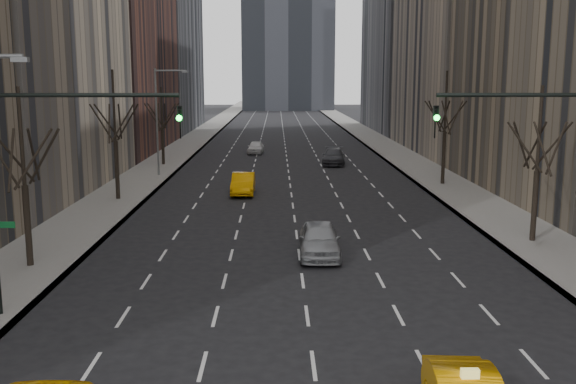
{
  "coord_description": "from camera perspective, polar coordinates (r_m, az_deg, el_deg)",
  "views": [
    {
      "loc": [
        -1.06,
        -9.6,
        8.29
      ],
      "look_at": [
        -0.58,
        17.43,
        3.5
      ],
      "focal_mm": 40.0,
      "sensor_mm": 36.0,
      "label": 1
    }
  ],
  "objects": [
    {
      "name": "tree_rw_b",
      "position": [
        34.5,
        21.25,
        1.75
      ],
      "size": [
        3.36,
        3.5,
        7.82
      ],
      "color": "black",
      "rests_on": "ground"
    },
    {
      "name": "far_car_white",
      "position": [
        72.1,
        -2.88,
        3.99
      ],
      "size": [
        1.93,
        4.22,
        1.4
      ],
      "primitive_type": "imported",
      "rotation": [
        0.0,
        0.0,
        -0.07
      ],
      "color": "silver",
      "rests_on": "ground"
    },
    {
      "name": "tree_lw_c",
      "position": [
        45.16,
        -15.08,
        4.3
      ],
      "size": [
        3.36,
        3.5,
        8.74
      ],
      "color": "black",
      "rests_on": "ground"
    },
    {
      "name": "tree_lw_b",
      "position": [
        30.04,
        -22.36,
        0.53
      ],
      "size": [
        3.36,
        3.5,
        7.82
      ],
      "color": "black",
      "rests_on": "ground"
    },
    {
      "name": "silver_sedan_ahead",
      "position": [
        30.4,
        2.8,
        -4.22
      ],
      "size": [
        2.04,
        4.77,
        1.61
      ],
      "primitive_type": "imported",
      "rotation": [
        0.0,
        0.0,
        -0.03
      ],
      "color": "gray",
      "rests_on": "ground"
    },
    {
      "name": "sidewalk_right",
      "position": [
        81.13,
        8.45,
        4.13
      ],
      "size": [
        4.5,
        320.0,
        0.15
      ],
      "primitive_type": "cube",
      "color": "slate",
      "rests_on": "ground"
    },
    {
      "name": "far_taxi",
      "position": [
        46.75,
        -4.0,
        0.75
      ],
      "size": [
        1.63,
        4.63,
        1.52
      ],
      "primitive_type": "imported",
      "rotation": [
        0.0,
        0.0,
        -0.0
      ],
      "color": "#F39E05",
      "rests_on": "ground"
    },
    {
      "name": "traffic_mast_left",
      "position": [
        23.22,
        -21.3,
        2.43
      ],
      "size": [
        6.69,
        0.39,
        8.0
      ],
      "color": "black",
      "rests_on": "ground"
    },
    {
      "name": "sidewalk_left",
      "position": [
        80.81,
        -8.99,
        4.09
      ],
      "size": [
        4.5,
        320.0,
        0.15
      ],
      "primitive_type": "cube",
      "color": "slate",
      "rests_on": "ground"
    },
    {
      "name": "far_suv_grey",
      "position": [
        62.99,
        4.09,
        3.17
      ],
      "size": [
        2.72,
        5.56,
        1.56
      ],
      "primitive_type": "imported",
      "rotation": [
        0.0,
        0.0,
        -0.1
      ],
      "color": "#2D2D32",
      "rests_on": "ground"
    },
    {
      "name": "streetlight_far",
      "position": [
        55.54,
        -11.24,
        7.1
      ],
      "size": [
        2.83,
        0.22,
        9.0
      ],
      "color": "slate",
      "rests_on": "ground"
    },
    {
      "name": "traffic_mast_right",
      "position": [
        24.04,
        24.04,
        2.48
      ],
      "size": [
        6.69,
        0.39,
        8.0
      ],
      "color": "black",
      "rests_on": "ground"
    },
    {
      "name": "tree_lw_d",
      "position": [
        62.75,
        -11.11,
        5.54
      ],
      "size": [
        3.36,
        3.5,
        7.36
      ],
      "color": "black",
      "rests_on": "ground"
    },
    {
      "name": "tree_rw_c",
      "position": [
        51.47,
        13.74,
        5.02
      ],
      "size": [
        3.36,
        3.5,
        8.74
      ],
      "color": "black",
      "rests_on": "ground"
    }
  ]
}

